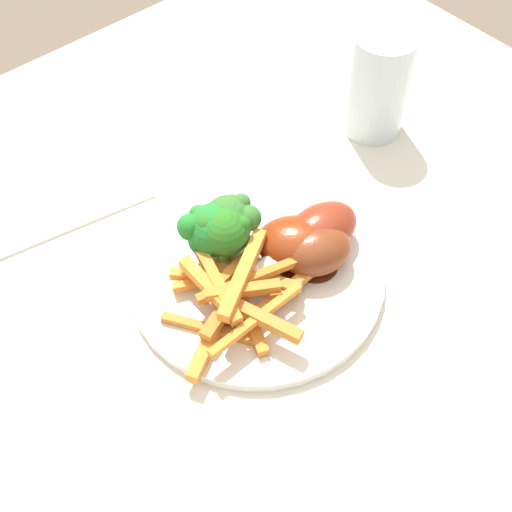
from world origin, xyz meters
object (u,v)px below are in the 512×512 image
at_px(dining_table, 252,302).
at_px(water_glass, 378,84).
at_px(carrot_fries_pile, 235,295).
at_px(chicken_drumstick_extra, 312,252).
at_px(broccoli_floret_middle, 231,221).
at_px(chicken_drumstick_near, 317,232).
at_px(chicken_drumstick_far, 294,243).
at_px(broccoli_floret_front, 224,232).
at_px(dinner_plate, 256,272).
at_px(broccoli_floret_back, 208,231).

height_order(dining_table, water_glass, water_glass).
distance_m(carrot_fries_pile, chicken_drumstick_extra, 0.08).
height_order(broccoli_floret_middle, chicken_drumstick_near, broccoli_floret_middle).
bearing_deg(chicken_drumstick_extra, chicken_drumstick_far, -73.99).
xyz_separation_m(broccoli_floret_front, chicken_drumstick_extra, (-0.06, 0.06, -0.02)).
relative_size(broccoli_floret_front, broccoli_floret_middle, 1.04).
bearing_deg(water_glass, chicken_drumstick_extra, 27.92).
height_order(broccoli_floret_middle, carrot_fries_pile, broccoli_floret_middle).
relative_size(dining_table, dinner_plate, 3.75).
bearing_deg(broccoli_floret_back, broccoli_floret_middle, 166.58).
height_order(broccoli_floret_front, chicken_drumstick_extra, broccoli_floret_front).
height_order(dining_table, chicken_drumstick_near, chicken_drumstick_near).
height_order(dining_table, broccoli_floret_back, broccoli_floret_back).
xyz_separation_m(broccoli_floret_middle, chicken_drumstick_extra, (-0.04, 0.07, -0.02)).
height_order(broccoli_floret_back, chicken_drumstick_far, broccoli_floret_back).
relative_size(dinner_plate, broccoli_floret_middle, 3.78).
distance_m(broccoli_floret_back, chicken_drumstick_near, 0.10).
xyz_separation_m(broccoli_floret_front, chicken_drumstick_far, (-0.05, 0.04, -0.02)).
bearing_deg(broccoli_floret_front, chicken_drumstick_extra, 135.27).
distance_m(dinner_plate, broccoli_floret_middle, 0.06).
distance_m(dining_table, dinner_plate, 0.13).
relative_size(carrot_fries_pile, chicken_drumstick_far, 1.27).
distance_m(broccoli_floret_front, carrot_fries_pile, 0.06).
xyz_separation_m(dining_table, chicken_drumstick_extra, (-0.02, 0.07, 0.15)).
distance_m(broccoli_floret_back, chicken_drumstick_far, 0.08).
distance_m(carrot_fries_pile, chicken_drumstick_far, 0.08).
xyz_separation_m(chicken_drumstick_far, water_glass, (-0.20, -0.09, 0.03)).
relative_size(dinner_plate, chicken_drumstick_extra, 2.10).
height_order(dinner_plate, chicken_drumstick_far, chicken_drumstick_far).
distance_m(chicken_drumstick_far, chicken_drumstick_extra, 0.02).
bearing_deg(carrot_fries_pile, water_glass, -161.51).
distance_m(chicken_drumstick_far, water_glass, 0.22).
height_order(chicken_drumstick_far, water_glass, water_glass).
bearing_deg(broccoli_floret_front, chicken_drumstick_near, 150.52).
distance_m(dinner_plate, chicken_drumstick_far, 0.05).
height_order(chicken_drumstick_near, chicken_drumstick_far, chicken_drumstick_near).
xyz_separation_m(chicken_drumstick_near, water_glass, (-0.18, -0.09, 0.03)).
relative_size(chicken_drumstick_extra, water_glass, 0.96).
distance_m(broccoli_floret_middle, broccoli_floret_back, 0.02).
bearing_deg(chicken_drumstick_extra, broccoli_floret_back, -47.06).
height_order(carrot_fries_pile, chicken_drumstick_far, same).
bearing_deg(chicken_drumstick_near, dinner_plate, -16.09).
bearing_deg(carrot_fries_pile, broccoli_floret_front, -119.20).
bearing_deg(broccoli_floret_back, dinner_plate, 121.54).
bearing_deg(broccoli_floret_front, dining_table, -166.39).
xyz_separation_m(dining_table, dinner_plate, (0.03, 0.04, 0.12)).
bearing_deg(dinner_plate, dining_table, -125.29).
bearing_deg(chicken_drumstick_extra, chicken_drumstick_near, -145.49).
height_order(chicken_drumstick_far, chicken_drumstick_extra, same).
bearing_deg(chicken_drumstick_far, broccoli_floret_front, -36.55).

